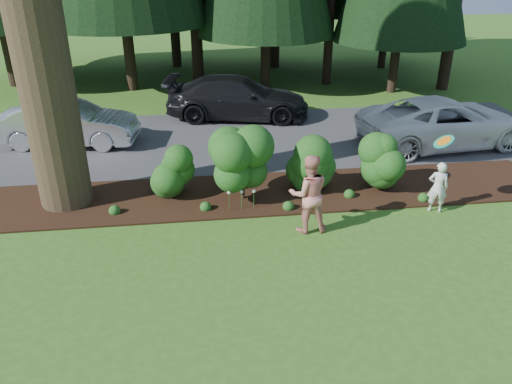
{
  "coord_description": "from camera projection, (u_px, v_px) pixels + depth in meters",
  "views": [
    {
      "loc": [
        -1.33,
        -8.31,
        5.77
      ],
      "look_at": [
        -0.16,
        0.76,
        1.3
      ],
      "focal_mm": 35.0,
      "sensor_mm": 36.0,
      "label": 1
    }
  ],
  "objects": [
    {
      "name": "car_dark_suv",
      "position": [
        238.0,
        98.0,
        18.51
      ],
      "size": [
        5.55,
        3.01,
        1.53
      ],
      "primitive_type": "imported",
      "rotation": [
        0.0,
        0.0,
        1.4
      ],
      "color": "black",
      "rests_on": "driveway"
    },
    {
      "name": "ground",
      "position": [
        269.0,
        266.0,
        10.09
      ],
      "size": [
        80.0,
        80.0,
        0.0
      ],
      "primitive_type": "plane",
      "color": "#355E1A",
      "rests_on": "ground"
    },
    {
      "name": "frisbee",
      "position": [
        444.0,
        142.0,
        11.31
      ],
      "size": [
        0.43,
        0.48,
        0.28
      ],
      "color": "#1A917A",
      "rests_on": "ground"
    },
    {
      "name": "mulch_bed",
      "position": [
        250.0,
        194.0,
        12.97
      ],
      "size": [
        16.0,
        2.5,
        0.05
      ],
      "primitive_type": "cube",
      "color": "black",
      "rests_on": "ground"
    },
    {
      "name": "adult",
      "position": [
        309.0,
        194.0,
        10.98
      ],
      "size": [
        0.89,
        0.7,
        1.82
      ],
      "primitive_type": "imported",
      "rotation": [
        0.0,
        0.0,
        3.13
      ],
      "color": "red",
      "rests_on": "ground"
    },
    {
      "name": "driveway",
      "position": [
        235.0,
        139.0,
        16.76
      ],
      "size": [
        22.0,
        6.0,
        0.03
      ],
      "primitive_type": "cube",
      "color": "#38383A",
      "rests_on": "ground"
    },
    {
      "name": "lily_cluster",
      "position": [
        241.0,
        193.0,
        11.97
      ],
      "size": [
        0.69,
        0.09,
        0.57
      ],
      "color": "#244B17",
      "rests_on": "ground"
    },
    {
      "name": "child",
      "position": [
        438.0,
        187.0,
        11.91
      ],
      "size": [
        0.54,
        0.44,
        1.29
      ],
      "primitive_type": "imported",
      "rotation": [
        0.0,
        0.0,
        2.81
      ],
      "color": "silver",
      "rests_on": "ground"
    },
    {
      "name": "car_white_suv",
      "position": [
        444.0,
        122.0,
        15.93
      ],
      "size": [
        5.69,
        3.07,
        1.52
      ],
      "primitive_type": "imported",
      "rotation": [
        0.0,
        0.0,
        1.68
      ],
      "color": "white",
      "rests_on": "driveway"
    },
    {
      "name": "car_silver_wagon",
      "position": [
        68.0,
        123.0,
        15.94
      ],
      "size": [
        4.5,
        2.08,
        1.43
      ],
      "primitive_type": "imported",
      "rotation": [
        0.0,
        0.0,
        1.44
      ],
      "color": "silver",
      "rests_on": "driveway"
    },
    {
      "name": "shrub_row",
      "position": [
        280.0,
        166.0,
        12.62
      ],
      "size": [
        6.53,
        1.6,
        1.61
      ],
      "color": "#244B17",
      "rests_on": "ground"
    }
  ]
}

